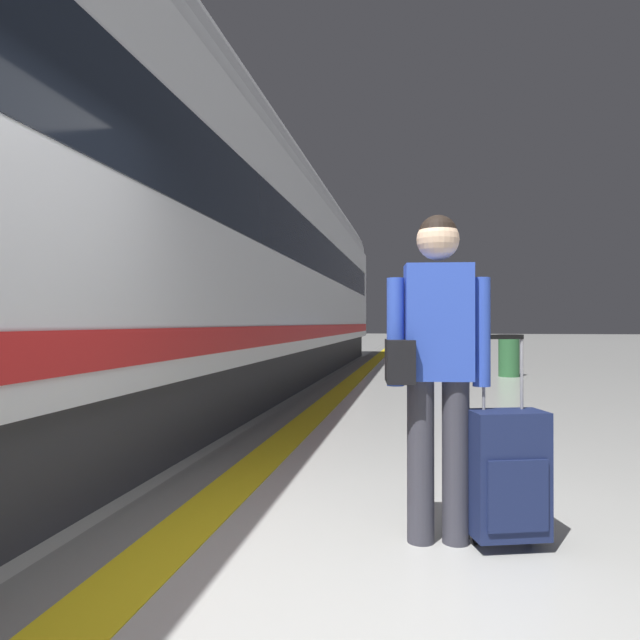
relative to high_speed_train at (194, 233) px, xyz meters
The scene contains 9 objects.
ground_plane 6.91m from the high_speed_train, 62.65° to the right, with size 120.00×120.00×0.00m, color #B7B7B2.
safety_line_strip 5.34m from the high_speed_train, 64.94° to the left, with size 0.36×80.00×0.01m, color yellow.
tactile_edge_band 5.25m from the high_speed_train, 68.04° to the left, with size 0.51×80.00×0.01m, color slate.
high_speed_train is the anchor object (origin of this frame).
traveller_foreground 6.23m from the high_speed_train, 56.00° to the right, with size 0.56×0.32×1.73m.
rolling_suitcase_foreground 6.62m from the high_speed_train, 53.32° to the right, with size 0.43×0.32×1.10m.
passenger_near 10.33m from the high_speed_train, 68.20° to the left, with size 0.53×0.22×1.70m.
duffel_bag_near 10.38m from the high_speed_train, 65.99° to the left, with size 0.44×0.26×0.36m.
waste_bin 7.35m from the high_speed_train, 42.15° to the left, with size 0.46×0.46×0.91m.
Camera 1 is at (0.33, -2.37, 1.16)m, focal length 32.09 mm.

